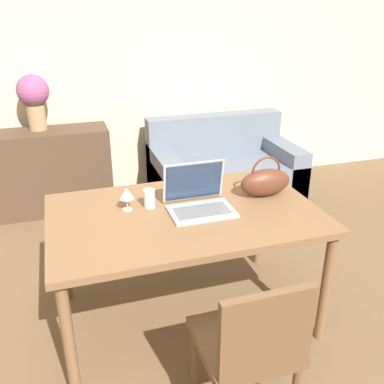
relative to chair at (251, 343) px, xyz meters
name	(u,v)px	position (x,y,z in m)	size (l,w,h in m)	color
wall_back	(114,62)	(-0.12, 3.04, 0.87)	(10.00, 0.06, 2.70)	beige
dining_table	(185,223)	(-0.07, 0.82, 0.21)	(1.57, 0.99, 0.76)	brown
chair	(251,343)	(0.00, 0.00, 0.00)	(0.44, 0.44, 0.84)	brown
couch	(223,172)	(0.85, 2.48, -0.20)	(1.45, 0.86, 0.82)	slate
sideboard	(47,172)	(-0.87, 2.72, -0.08)	(1.19, 0.40, 0.80)	#4C3828
laptop	(198,197)	(0.02, 0.85, 0.35)	(0.38, 0.31, 0.27)	#ADADB2
drinking_glass	(149,198)	(-0.25, 0.94, 0.34)	(0.07, 0.07, 0.12)	silver
wine_glass	(127,194)	(-0.38, 0.94, 0.39)	(0.08, 0.08, 0.14)	silver
handbag	(265,182)	(0.48, 0.89, 0.38)	(0.33, 0.14, 0.26)	#592D1E
flower_vase	(34,96)	(-0.90, 2.77, 0.63)	(0.29, 0.29, 0.50)	tan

